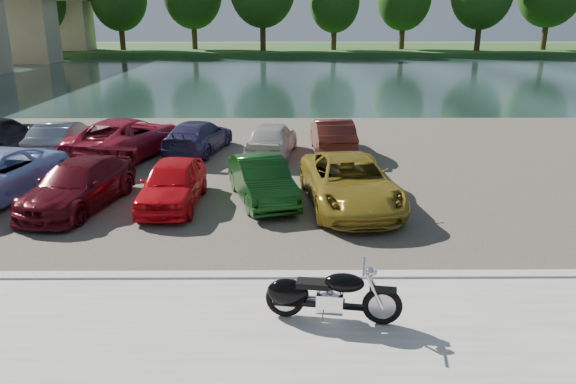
{
  "coord_description": "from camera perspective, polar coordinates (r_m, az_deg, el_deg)",
  "views": [
    {
      "loc": [
        -0.36,
        -8.21,
        5.12
      ],
      "look_at": [
        -0.27,
        4.37,
        1.1
      ],
      "focal_mm": 35.0,
      "sensor_mm": 36.0,
      "label": 1
    }
  ],
  "objects": [
    {
      "name": "river",
      "position": [
        48.48,
        0.03,
        11.67
      ],
      "size": [
        120.0,
        40.0,
        0.0
      ],
      "primitive_type": "cube",
      "color": "#182B27",
      "rests_on": "ground"
    },
    {
      "name": "promenade",
      "position": [
        8.82,
        2.11,
        -17.38
      ],
      "size": [
        60.0,
        6.0,
        0.1
      ],
      "primitive_type": "cube",
      "color": "#A5A29B",
      "rests_on": "ground"
    },
    {
      "name": "ground",
      "position": [
        9.68,
        1.85,
        -14.22
      ],
      "size": [
        200.0,
        200.0,
        0.0
      ],
      "primitive_type": "plane",
      "color": "#595447",
      "rests_on": "ground"
    },
    {
      "name": "car_9",
      "position": [
        22.47,
        -21.94,
        5.06
      ],
      "size": [
        1.43,
        3.95,
        1.29
      ],
      "primitive_type": "imported",
      "rotation": [
        0.0,
        0.0,
        3.13
      ],
      "color": "slate",
      "rests_on": "parking_lot"
    },
    {
      "name": "car_10",
      "position": [
        21.5,
        -16.12,
        5.35
      ],
      "size": [
        3.8,
        5.72,
        1.46
      ],
      "primitive_type": "imported",
      "rotation": [
        0.0,
        0.0,
        2.86
      ],
      "color": "maroon",
      "rests_on": "parking_lot"
    },
    {
      "name": "car_6",
      "position": [
        15.35,
        6.33,
        0.97
      ],
      "size": [
        2.72,
        5.11,
        1.37
      ],
      "primitive_type": "imported",
      "rotation": [
        0.0,
        0.0,
        0.09
      ],
      "color": "olive",
      "rests_on": "parking_lot"
    },
    {
      "name": "car_13",
      "position": [
        21.33,
        4.53,
        5.7
      ],
      "size": [
        1.53,
        4.03,
        1.31
      ],
      "primitive_type": "imported",
      "rotation": [
        0.0,
        0.0,
        3.18
      ],
      "color": "#561E17",
      "rests_on": "parking_lot"
    },
    {
      "name": "far_bank",
      "position": [
        80.35,
        -0.14,
        14.29
      ],
      "size": [
        120.0,
        24.0,
        0.6
      ],
      "primitive_type": "cube",
      "color": "#244C1B",
      "rests_on": "ground"
    },
    {
      "name": "parking_lot",
      "position": [
        19.88,
        0.66,
        2.86
      ],
      "size": [
        60.0,
        18.0,
        0.04
      ],
      "primitive_type": "cube",
      "color": "#443F37",
      "rests_on": "ground"
    },
    {
      "name": "car_3",
      "position": [
        16.26,
        -20.52,
        0.68
      ],
      "size": [
        2.58,
        4.59,
        1.26
      ],
      "primitive_type": "imported",
      "rotation": [
        0.0,
        0.0,
        -0.2
      ],
      "color": "#510B13",
      "rests_on": "parking_lot"
    },
    {
      "name": "kerb",
      "position": [
        11.39,
        1.47,
        -8.59
      ],
      "size": [
        60.0,
        0.3,
        0.14
      ],
      "primitive_type": "cube",
      "color": "#A5A29B",
      "rests_on": "ground"
    },
    {
      "name": "car_4",
      "position": [
        15.7,
        -11.66,
        0.91
      ],
      "size": [
        1.59,
        3.77,
        1.27
      ],
      "primitive_type": "imported",
      "rotation": [
        0.0,
        0.0,
        -0.02
      ],
      "color": "red",
      "rests_on": "parking_lot"
    },
    {
      "name": "motorcycle",
      "position": [
        9.69,
        3.3,
        -10.38
      ],
      "size": [
        2.32,
        0.8,
        1.05
      ],
      "rotation": [
        0.0,
        0.0,
        -0.16
      ],
      "color": "black",
      "rests_on": "promenade"
    },
    {
      "name": "car_11",
      "position": [
        21.64,
        -9.14,
        5.58
      ],
      "size": [
        2.55,
        4.47,
        1.22
      ],
      "primitive_type": "imported",
      "rotation": [
        0.0,
        0.0,
        2.93
      ],
      "color": "navy",
      "rests_on": "parking_lot"
    },
    {
      "name": "car_12",
      "position": [
        20.79,
        -1.66,
        5.44
      ],
      "size": [
        2.1,
        4.05,
        1.32
      ],
      "primitive_type": "imported",
      "rotation": [
        0.0,
        0.0,
        3.0
      ],
      "color": "silver",
      "rests_on": "parking_lot"
    },
    {
      "name": "car_5",
      "position": [
        15.73,
        -2.67,
        1.22
      ],
      "size": [
        2.24,
        3.96,
        1.23
      ],
      "primitive_type": "imported",
      "rotation": [
        0.0,
        0.0,
        0.26
      ],
      "color": "#113E11",
      "rests_on": "parking_lot"
    }
  ]
}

